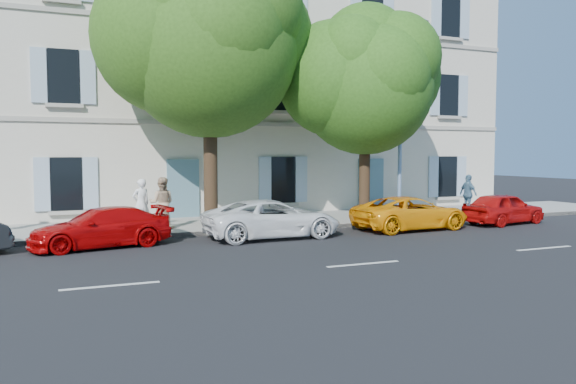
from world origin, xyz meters
name	(u,v)px	position (x,y,z in m)	size (l,w,h in m)	color
ground	(298,241)	(0.00, 0.00, 0.00)	(90.00, 90.00, 0.00)	black
sidewalk	(252,222)	(0.00, 4.45, 0.07)	(36.00, 4.50, 0.15)	#A09E96
kerb	(272,229)	(0.00, 2.28, 0.08)	(36.00, 0.16, 0.16)	#9E998E
building	(212,85)	(0.00, 10.20, 6.00)	(28.00, 7.00, 12.00)	beige
car_red_coupe	(101,228)	(-5.80, 1.11, 0.58)	(1.64, 4.02, 1.17)	#AE0406
car_white_coupe	(272,219)	(-0.52, 0.91, 0.62)	(2.07, 4.48, 1.25)	white
car_yellow_supercar	(411,213)	(4.78, 0.85, 0.60)	(1.99, 4.32, 1.20)	#FF9E0A
car_red_hatchback	(503,208)	(9.05, 0.80, 0.62)	(1.45, 3.61, 1.23)	#B50C0B
tree_left	(209,49)	(-1.86, 3.58, 6.40)	(6.26, 6.26, 9.71)	#3A2819
tree_right	(365,87)	(4.06, 2.89, 5.26)	(5.18, 5.18, 7.97)	#3A2819
street_lamp	(403,110)	(5.62, 2.69, 4.43)	(0.40, 1.62, 7.56)	#7293BF
pedestrian_a	(141,204)	(-4.27, 3.80, 1.01)	(0.63, 0.41, 1.72)	white
pedestrian_b	(162,203)	(-3.64, 3.37, 1.04)	(0.86, 0.67, 1.78)	tan
pedestrian_c	(468,194)	(9.46, 3.30, 0.99)	(0.99, 0.41, 1.69)	slate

